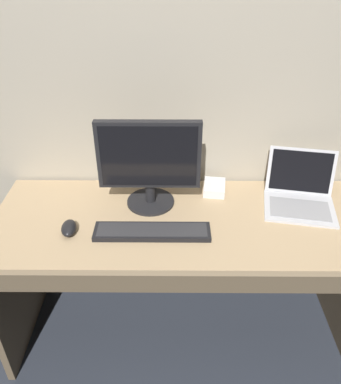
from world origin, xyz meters
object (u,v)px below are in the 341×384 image
object	(u,v)px
laptop_silver	(300,192)
wired_keyboard	(152,232)
computer_mouse	(69,228)
external_drive_box	(214,188)
external_monitor	(149,162)

from	to	relation	value
laptop_silver	wired_keyboard	xyz separation A→B (m)	(-0.67, -0.24, -0.04)
computer_mouse	external_drive_box	bearing A→B (deg)	20.14
wired_keyboard	external_monitor	bearing A→B (deg)	94.79
wired_keyboard	external_drive_box	size ratio (longest dim) A/B	3.54
laptop_silver	wired_keyboard	distance (m)	0.71
external_monitor	computer_mouse	bearing A→B (deg)	-148.59
laptop_silver	external_drive_box	bearing A→B (deg)	167.25
external_drive_box	laptop_silver	bearing A→B (deg)	-12.75
external_monitor	external_drive_box	distance (m)	0.38
wired_keyboard	external_drive_box	xyz separation A→B (m)	(0.29, 0.33, 0.01)
external_monitor	computer_mouse	distance (m)	0.44
wired_keyboard	computer_mouse	world-z (taller)	computer_mouse
external_monitor	laptop_silver	bearing A→B (deg)	2.48
wired_keyboard	computer_mouse	xyz separation A→B (m)	(-0.35, 0.01, 0.01)
laptop_silver	computer_mouse	bearing A→B (deg)	-167.20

